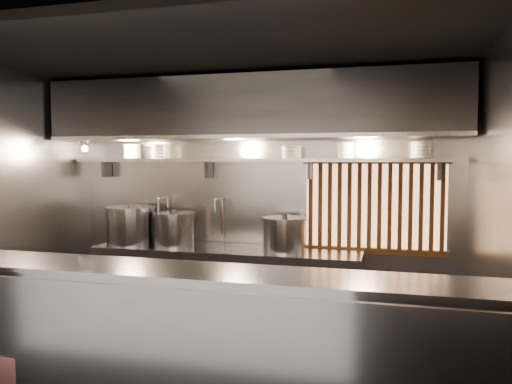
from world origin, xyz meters
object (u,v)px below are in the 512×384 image
at_px(stock_pot_mid, 174,229).
at_px(heat_lamp, 84,144).
at_px(stock_pot_left, 131,225).
at_px(pendant_bulb, 245,153).
at_px(stock_pot_right, 285,234).

bearing_deg(stock_pot_mid, heat_lamp, -164.68).
bearing_deg(stock_pot_left, stock_pot_mid, 0.01).
distance_m(heat_lamp, stock_pot_left, 1.07).
bearing_deg(stock_pot_mid, pendant_bulb, 5.70).
distance_m(stock_pot_left, stock_pot_mid, 0.55).
height_order(pendant_bulb, stock_pot_mid, pendant_bulb).
relative_size(pendant_bulb, stock_pot_left, 0.29).
distance_m(pendant_bulb, stock_pot_left, 1.61).
bearing_deg(stock_pot_mid, stock_pot_left, -179.99).
xyz_separation_m(pendant_bulb, stock_pot_left, (-1.37, -0.08, -0.84)).
bearing_deg(stock_pot_right, heat_lamp, -173.38).
xyz_separation_m(stock_pot_left, stock_pot_mid, (0.55, 0.00, -0.03)).
xyz_separation_m(heat_lamp, stock_pot_right, (2.27, 0.26, -0.98)).
bearing_deg(pendant_bulb, stock_pot_left, -176.56).
height_order(stock_pot_left, stock_pot_right, stock_pot_left).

